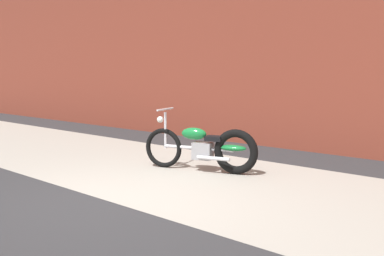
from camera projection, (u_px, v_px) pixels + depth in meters
ground_plane at (110, 202)px, 5.35m from camera, size 80.00×80.00×0.00m
sidewalk_slab at (200, 177)px, 6.65m from camera, size 36.00×3.50×0.01m
brick_building_wall at (306, 12)px, 8.88m from camera, size 36.00×0.50×5.79m
motorcycle_green at (207, 148)px, 6.99m from camera, size 1.94×0.84×1.03m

